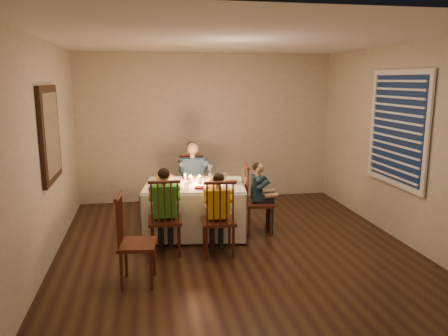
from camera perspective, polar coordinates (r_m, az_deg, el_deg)
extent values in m
plane|color=black|center=(5.71, 1.56, -10.53)|extent=(5.00, 5.00, 0.00)
cube|color=beige|center=(5.37, -22.57, 1.59)|extent=(0.02, 5.00, 2.60)
cube|color=beige|center=(6.23, 22.34, 2.87)|extent=(0.02, 5.00, 2.60)
cube|color=beige|center=(7.80, -2.23, 5.29)|extent=(4.50, 0.02, 2.60)
plane|color=white|center=(5.32, 1.72, 16.44)|extent=(5.00, 5.00, 0.00)
cube|color=white|center=(6.07, -3.87, -2.26)|extent=(1.47, 1.15, 0.04)
cube|color=white|center=(6.63, -3.69, -4.11)|extent=(1.37, 0.23, 0.66)
cube|color=white|center=(5.69, -3.98, -6.77)|extent=(1.37, 0.23, 0.66)
cube|color=white|center=(6.17, 2.55, -5.28)|extent=(0.17, 0.99, 0.66)
cube|color=white|center=(6.22, -10.16, -5.33)|extent=(0.17, 0.99, 0.66)
cylinder|color=silver|center=(6.36, -3.36, -1.33)|extent=(0.30, 0.30, 0.02)
cylinder|color=silver|center=(5.80, -6.60, -2.66)|extent=(0.30, 0.30, 0.02)
cylinder|color=silver|center=(5.78, -1.48, -2.62)|extent=(0.30, 0.30, 0.02)
cylinder|color=silver|center=(6.09, 0.95, -1.89)|extent=(0.30, 0.30, 0.02)
cylinder|color=white|center=(6.06, -4.40, -1.62)|extent=(0.06, 0.06, 0.10)
cylinder|color=white|center=(6.05, -3.22, -1.61)|extent=(0.06, 0.06, 0.10)
sphere|color=yellow|center=(6.37, -8.50, -1.09)|extent=(0.09, 0.09, 0.09)
sphere|color=orange|center=(6.10, -1.85, -1.59)|extent=(0.08, 0.08, 0.08)
imported|color=silver|center=(6.33, -7.45, -1.31)|extent=(0.25, 0.25, 0.05)
cube|color=black|center=(5.62, -21.81, 4.12)|extent=(0.05, 0.95, 1.15)
cube|color=white|center=(5.62, -21.53, 4.14)|extent=(0.01, 0.78, 0.98)
cube|color=black|center=(6.28, 21.84, 4.81)|extent=(0.01, 1.20, 1.40)
cube|color=white|center=(6.27, 21.72, 4.81)|extent=(0.03, 1.34, 1.54)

